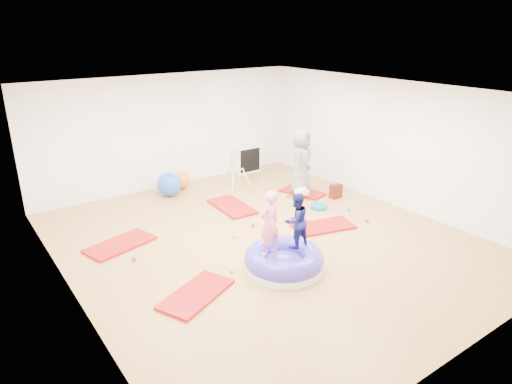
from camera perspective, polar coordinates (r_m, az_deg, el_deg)
room at (r=8.28m, az=1.21°, el=2.66°), size 7.01×8.01×2.81m
gym_mat_front_left at (r=7.19m, az=-7.48°, el=-12.54°), size 1.38×1.07×0.05m
gym_mat_mid_left at (r=8.96m, az=-16.60°, el=-6.30°), size 1.39×0.94×0.05m
gym_mat_center_back at (r=10.33m, az=-3.01°, el=-1.82°), size 0.72×1.32×0.05m
gym_mat_right at (r=9.43m, az=8.41°, el=-4.26°), size 1.34×0.91×0.05m
gym_mat_rear_right at (r=11.25m, az=5.82°, el=-0.03°), size 0.82×1.18×0.04m
inflatable_cushion at (r=7.75m, az=3.53°, el=-8.59°), size 1.34×1.34×0.42m
child_pink at (r=7.33m, az=1.71°, el=-3.56°), size 0.43×0.32×1.10m
child_navy at (r=7.63m, az=5.04°, el=-3.25°), size 0.47×0.37×0.96m
adult_caregiver at (r=10.95m, az=5.67°, el=3.83°), size 0.91×0.82×1.56m
infant at (r=10.88m, az=5.79°, el=0.04°), size 0.39×0.40×0.23m
ball_pit_balls at (r=9.38m, az=1.62°, el=-4.08°), size 4.79×2.49×0.07m
exercise_ball_blue at (r=11.14m, az=-10.81°, el=0.96°), size 0.58×0.58×0.58m
exercise_ball_orange at (r=11.61m, az=-9.32°, el=1.43°), size 0.42×0.42×0.42m
infant_play_gym at (r=11.49m, az=-2.56°, el=2.04°), size 0.62×0.58×0.47m
cube_shelf at (r=12.74m, az=-1.18°, el=4.16°), size 0.75×0.37×0.75m
balance_disc at (r=10.36m, az=7.86°, el=-1.83°), size 0.38×0.38×0.08m
backpack at (r=11.02m, az=9.95°, el=0.10°), size 0.29×0.18×0.33m
yellow_toy at (r=7.30m, az=-8.88°, el=-12.19°), size 0.19×0.19×0.03m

